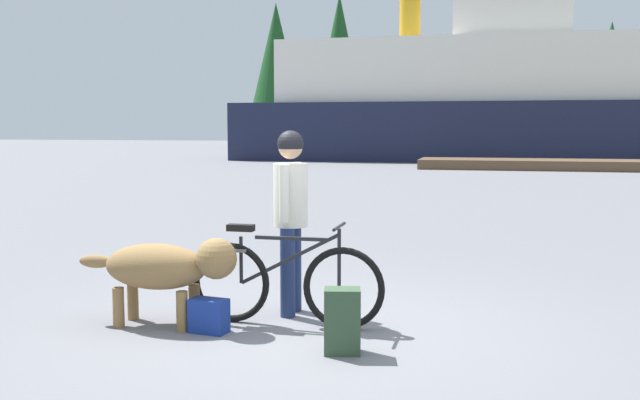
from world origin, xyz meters
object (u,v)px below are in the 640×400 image
Objects in this scene: person_cyclist at (291,204)px; backpack at (342,321)px; ferry_boat at (465,103)px; bicycle at (285,282)px; handbag_pannier at (209,316)px; dog at (166,267)px.

person_cyclist is 3.37× the size of backpack.
person_cyclist is 0.07× the size of ferry_boat.
backpack is at bearing -56.03° from person_cyclist.
person_cyclist is (-0.06, 0.40, 0.65)m from bicycle.
handbag_pannier is at bearing 166.77° from backpack.
person_cyclist is 5.39× the size of handbag_pannier.
backpack is 0.02× the size of ferry_boat.
ferry_boat reaches higher than backpack.
dog is at bearing -145.16° from person_cyclist.
ferry_boat is (0.77, 33.25, 2.86)m from handbag_pannier.
bicycle is 1.02× the size of person_cyclist.
bicycle is 0.08× the size of ferry_boat.
person_cyclist reaches higher than bicycle.
ferry_boat reaches higher than handbag_pannier.
handbag_pannier is (-1.23, 0.29, -0.11)m from backpack.
handbag_pannier is 33.38m from ferry_boat.
person_cyclist is 1.15× the size of dog.
dog reaches higher than backpack.
ferry_boat is (0.21, 32.88, 2.61)m from bicycle.
bicycle is 5.51× the size of handbag_pannier.
bicycle is 0.72m from handbag_pannier.
bicycle is at bearing -82.08° from person_cyclist.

